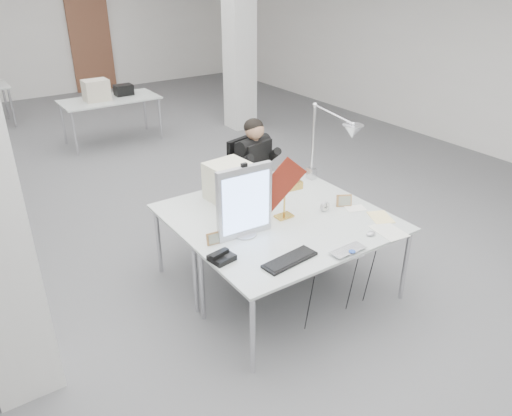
{
  "coord_description": "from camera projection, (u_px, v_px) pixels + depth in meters",
  "views": [
    {
      "loc": [
        -2.45,
        -5.29,
        2.87
      ],
      "look_at": [
        -0.2,
        -2.0,
        0.88
      ],
      "focal_mm": 35.0,
      "sensor_mm": 36.0,
      "label": 1
    }
  ],
  "objects": [
    {
      "name": "room_shell",
      "position": [
        170.0,
        72.0,
        5.79
      ],
      "size": [
        10.04,
        14.04,
        3.24
      ],
      "color": "#58595B",
      "rests_on": "ground"
    },
    {
      "name": "desk_main",
      "position": [
        309.0,
        238.0,
        4.25
      ],
      "size": [
        1.8,
        0.9,
        0.02
      ],
      "primitive_type": "cube",
      "color": "silver",
      "rests_on": "room_shell"
    },
    {
      "name": "desk_second",
      "position": [
        250.0,
        200.0,
        4.91
      ],
      "size": [
        1.8,
        0.9,
        0.02
      ],
      "primitive_type": "cube",
      "color": "silver",
      "rests_on": "room_shell"
    },
    {
      "name": "bg_desk_a",
      "position": [
        109.0,
        99.0,
        8.42
      ],
      "size": [
        1.6,
        0.8,
        0.02
      ],
      "primitive_type": "cube",
      "color": "silver",
      "rests_on": "room_shell"
    },
    {
      "name": "office_chair",
      "position": [
        252.0,
        183.0,
        5.69
      ],
      "size": [
        0.69,
        0.69,
        1.16
      ],
      "primitive_type": null,
      "rotation": [
        0.0,
        0.0,
        0.25
      ],
      "color": "black",
      "rests_on": "room_shell"
    },
    {
      "name": "seated_person",
      "position": [
        254.0,
        158.0,
        5.51
      ],
      "size": [
        0.65,
        0.74,
        0.95
      ],
      "primitive_type": null,
      "rotation": [
        0.0,
        0.0,
        0.25
      ],
      "color": "black",
      "rests_on": "office_chair"
    },
    {
      "name": "monitor",
      "position": [
        245.0,
        202.0,
        4.13
      ],
      "size": [
        0.51,
        0.08,
        0.63
      ],
      "primitive_type": "cube",
      "rotation": [
        0.0,
        0.0,
        -0.05
      ],
      "color": "#B5B5BA",
      "rests_on": "desk_main"
    },
    {
      "name": "pennant",
      "position": [
        277.0,
        188.0,
        4.23
      ],
      "size": [
        0.48,
        0.23,
        0.55
      ],
      "primitive_type": "cube",
      "rotation": [
        0.0,
        -0.87,
        -0.43
      ],
      "color": "maroon",
      "rests_on": "monitor"
    },
    {
      "name": "keyboard",
      "position": [
        290.0,
        260.0,
        3.89
      ],
      "size": [
        0.49,
        0.21,
        0.02
      ],
      "primitive_type": "cube",
      "rotation": [
        0.0,
        0.0,
        0.11
      ],
      "color": "black",
      "rests_on": "desk_main"
    },
    {
      "name": "laptop",
      "position": [
        352.0,
        253.0,
        3.98
      ],
      "size": [
        0.32,
        0.21,
        0.02
      ],
      "primitive_type": "imported",
      "rotation": [
        0.0,
        0.0,
        0.02
      ],
      "color": "#B5B6BA",
      "rests_on": "desk_main"
    },
    {
      "name": "mouse",
      "position": [
        371.0,
        234.0,
        4.25
      ],
      "size": [
        0.11,
        0.09,
        0.04
      ],
      "primitive_type": "ellipsoid",
      "rotation": [
        0.0,
        0.0,
        0.41
      ],
      "color": "#B7B7BC",
      "rests_on": "desk_main"
    },
    {
      "name": "bankers_lamp",
      "position": [
        284.0,
        201.0,
        4.49
      ],
      "size": [
        0.3,
        0.15,
        0.33
      ],
      "primitive_type": null,
      "rotation": [
        0.0,
        0.0,
        -0.12
      ],
      "color": "gold",
      "rests_on": "desk_main"
    },
    {
      "name": "desk_phone",
      "position": [
        222.0,
        258.0,
        3.9
      ],
      "size": [
        0.21,
        0.19,
        0.05
      ],
      "primitive_type": "cube",
      "rotation": [
        0.0,
        0.0,
        0.17
      ],
      "color": "black",
      "rests_on": "desk_main"
    },
    {
      "name": "picture_frame_left",
      "position": [
        214.0,
        238.0,
        4.11
      ],
      "size": [
        0.14,
        0.05,
        0.1
      ],
      "primitive_type": "cube",
      "rotation": [
        -0.21,
        0.0,
        -0.11
      ],
      "color": "tan",
      "rests_on": "desk_main"
    },
    {
      "name": "picture_frame_right",
      "position": [
        344.0,
        200.0,
        4.74
      ],
      "size": [
        0.15,
        0.1,
        0.12
      ],
      "primitive_type": "cube",
      "rotation": [
        -0.21,
        0.0,
        -0.5
      ],
      "color": "#B7834E",
      "rests_on": "desk_main"
    },
    {
      "name": "desk_clock",
      "position": [
        325.0,
        206.0,
        4.65
      ],
      "size": [
        0.1,
        0.03,
        0.1
      ],
      "primitive_type": "cylinder",
      "rotation": [
        1.57,
        0.0,
        0.04
      ],
      "color": "#B9B9BE",
      "rests_on": "desk_main"
    },
    {
      "name": "paper_stack_a",
      "position": [
        389.0,
        231.0,
        4.32
      ],
      "size": [
        0.25,
        0.33,
        0.01
      ],
      "primitive_type": "cube",
      "rotation": [
        0.0,
        0.0,
        -0.12
      ],
      "color": "silver",
      "rests_on": "desk_main"
    },
    {
      "name": "paper_stack_b",
      "position": [
        381.0,
        217.0,
        4.55
      ],
      "size": [
        0.26,
        0.3,
        0.01
      ],
      "primitive_type": "cube",
      "rotation": [
        0.0,
        0.0,
        -0.41
      ],
      "color": "#FDE497",
      "rests_on": "desk_main"
    },
    {
      "name": "paper_stack_c",
      "position": [
        355.0,
        208.0,
        4.71
      ],
      "size": [
        0.21,
        0.18,
        0.01
      ],
      "primitive_type": "cube",
      "rotation": [
        0.0,
        0.0,
        -0.35
      ],
      "color": "white",
      "rests_on": "desk_main"
    },
    {
      "name": "beige_monitor",
      "position": [
        229.0,
        181.0,
        4.83
      ],
      "size": [
        0.42,
        0.4,
        0.37
      ],
      "primitive_type": "cube",
      "rotation": [
        0.0,
        0.0,
        0.08
      ],
      "color": "beige",
      "rests_on": "desk_second"
    },
    {
      "name": "architect_lamp",
      "position": [
        329.0,
        148.0,
        4.99
      ],
      "size": [
        0.33,
        0.69,
        0.85
      ],
      "primitive_type": null,
      "rotation": [
        0.0,
        0.0,
        -0.16
      ],
      "color": "#B3B2B7",
      "rests_on": "desk_second"
    }
  ]
}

